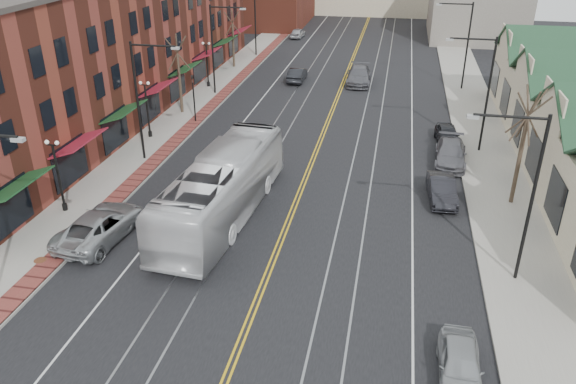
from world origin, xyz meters
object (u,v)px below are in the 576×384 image
at_px(parked_suv, 101,225).
at_px(parked_car_a, 460,365).
at_px(parked_car_c, 450,154).
at_px(transit_bus, 223,188).
at_px(parked_car_d, 447,135).
at_px(parked_car_b, 442,189).

distance_m(parked_suv, parked_car_a, 18.94).
xyz_separation_m(parked_suv, parked_car_a, (17.73, -6.66, -0.14)).
relative_size(parked_car_a, parked_car_c, 0.78).
relative_size(transit_bus, parked_car_d, 3.32).
distance_m(parked_car_b, parked_car_c, 5.77).
bearing_deg(parked_car_b, parked_car_c, 77.69).
bearing_deg(parked_suv, parked_car_b, -149.23).
height_order(parked_car_a, parked_car_d, parked_car_d).
height_order(parked_car_a, parked_car_b, parked_car_b).
bearing_deg(parked_car_d, transit_bus, -136.46).
distance_m(parked_car_a, parked_car_b, 14.68).
height_order(parked_suv, parked_car_c, parked_suv).
bearing_deg(parked_car_b, parked_suv, -159.61).
bearing_deg(transit_bus, parked_car_c, -137.06).
bearing_deg(parked_car_c, parked_car_a, -88.90).
bearing_deg(parked_car_d, parked_car_c, -93.66).
relative_size(parked_car_b, parked_car_c, 0.84).
bearing_deg(parked_car_d, parked_car_b, -98.75).
bearing_deg(parked_car_a, parked_car_b, 90.78).
bearing_deg(parked_car_c, parked_car_d, 93.54).
bearing_deg(parked_car_a, transit_bus, 140.95).
relative_size(parked_suv, parked_car_b, 1.37).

